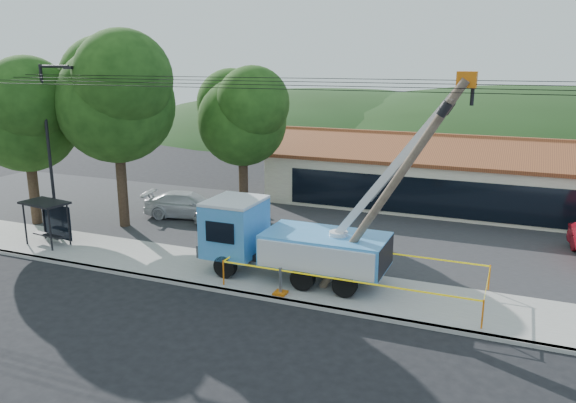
# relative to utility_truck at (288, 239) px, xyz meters

# --- Properties ---
(ground) EXTENTS (120.00, 120.00, 0.00)m
(ground) POSITION_rel_utility_truck_xyz_m (0.48, -4.38, -1.84)
(ground) COLOR black
(ground) RESTS_ON ground
(curb) EXTENTS (60.00, 0.25, 0.15)m
(curb) POSITION_rel_utility_truck_xyz_m (0.48, -2.28, -1.77)
(curb) COLOR gray
(curb) RESTS_ON ground
(sidewalk) EXTENTS (60.00, 4.00, 0.15)m
(sidewalk) POSITION_rel_utility_truck_xyz_m (0.48, -0.38, -1.77)
(sidewalk) COLOR gray
(sidewalk) RESTS_ON ground
(parking_lot) EXTENTS (60.00, 12.00, 0.10)m
(parking_lot) POSITION_rel_utility_truck_xyz_m (0.48, 7.62, -1.79)
(parking_lot) COLOR #28282B
(parking_lot) RESTS_ON ground
(strip_mall) EXTENTS (22.50, 8.53, 4.67)m
(strip_mall) POSITION_rel_utility_truck_xyz_m (4.48, 15.60, 0.04)
(strip_mall) COLOR beige
(strip_mall) RESTS_ON ground
(streetlight) EXTENTS (2.13, 0.22, 9.00)m
(streetlight) POSITION_rel_utility_truck_xyz_m (-13.31, 0.62, 3.46)
(streetlight) COLOR black
(streetlight) RESTS_ON ground
(tree_west_near) EXTENTS (7.56, 6.72, 10.80)m
(tree_west_near) POSITION_rel_utility_truck_xyz_m (-11.52, 3.62, 5.68)
(tree_west_near) COLOR #332316
(tree_west_near) RESTS_ON ground
(tree_west_far) EXTENTS (6.84, 6.08, 9.48)m
(tree_west_far) POSITION_rel_utility_truck_xyz_m (-16.52, 2.12, 4.70)
(tree_west_far) COLOR #332316
(tree_west_far) RESTS_ON ground
(tree_lot) EXTENTS (6.30, 5.60, 8.94)m
(tree_lot) POSITION_rel_utility_truck_xyz_m (-6.52, 8.62, 4.37)
(tree_lot) COLOR #332316
(tree_lot) RESTS_ON ground
(hill_west) EXTENTS (78.40, 56.00, 28.00)m
(hill_west) POSITION_rel_utility_truck_xyz_m (-14.52, 50.62, -1.84)
(hill_west) COLOR #1A3212
(hill_west) RESTS_ON ground
(hill_center) EXTENTS (89.60, 64.00, 32.00)m
(hill_center) POSITION_rel_utility_truck_xyz_m (10.48, 50.62, -1.84)
(hill_center) COLOR #1A3212
(hill_center) RESTS_ON ground
(utility_truck) EXTENTS (10.91, 4.26, 8.66)m
(utility_truck) POSITION_rel_utility_truck_xyz_m (0.00, 0.00, 0.00)
(utility_truck) COLOR black
(utility_truck) RESTS_ON ground
(leaning_pole) EXTENTS (5.33, 1.77, 8.56)m
(leaning_pole) POSITION_rel_utility_truck_xyz_m (4.51, -0.52, 2.94)
(leaning_pole) COLOR brown
(leaning_pole) RESTS_ON ground
(bus_shelter) EXTENTS (2.50, 1.75, 2.24)m
(bus_shelter) POSITION_rel_utility_truck_xyz_m (-12.85, -0.50, -0.07)
(bus_shelter) COLOR black
(bus_shelter) RESTS_ON ground
(caution_tape) EXTENTS (10.24, 3.70, 1.07)m
(caution_tape) POSITION_rel_utility_truck_xyz_m (2.97, -0.08, -0.91)
(caution_tape) COLOR orange
(caution_tape) RESTS_ON ground
(car_silver) EXTENTS (2.42, 4.74, 1.54)m
(car_silver) POSITION_rel_utility_truck_xyz_m (-6.81, 7.00, -1.84)
(car_silver) COLOR #A5A7AD
(car_silver) RESTS_ON ground
(car_white) EXTENTS (5.52, 3.21, 1.50)m
(car_white) POSITION_rel_utility_truck_xyz_m (-9.21, 6.56, -1.84)
(car_white) COLOR silver
(car_white) RESTS_ON ground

